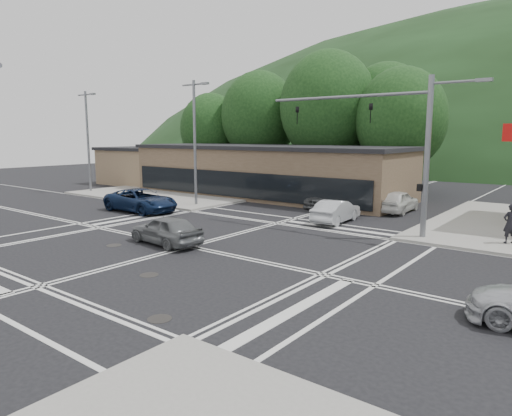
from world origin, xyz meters
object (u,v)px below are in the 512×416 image
Objects in this scene: car_queue_b at (397,201)px; car_queue_a at (336,211)px; car_grey_center at (166,230)px; car_northbound at (331,197)px; pedestrian at (510,224)px; car_blue_west at (141,200)px.

car_queue_a is at bearing 72.97° from car_queue_b.
car_queue_b is (5.45, 15.65, 0.05)m from car_grey_center.
car_queue_b is at bearing 9.89° from car_northbound.
car_northbound is 2.71× the size of pedestrian.
pedestrian is at bearing 174.57° from car_queue_a.
car_blue_west is 17.41m from car_queue_b.
pedestrian reaches higher than car_queue_a.
car_queue_b is at bearing -80.85° from pedestrian.
car_queue_a is at bearing -55.74° from car_northbound.
car_grey_center is 0.82× the size of car_northbound.
car_blue_west is 10.06m from car_grey_center.
pedestrian is at bearing -78.55° from car_blue_west.
car_queue_b is (1.60, 5.75, 0.08)m from car_queue_a.
car_northbound is at bearing -66.41° from pedestrian.
car_queue_b is 4.76m from car_northbound.
car_queue_b is 2.38× the size of pedestrian.
car_grey_center is 16.57m from car_queue_b.
car_grey_center is at bearing 69.33° from car_queue_b.
car_blue_west is 1.25× the size of car_queue_b.
pedestrian reaches higher than car_blue_west.
car_grey_center is at bearing -89.50° from car_northbound.
pedestrian is (12.38, -5.58, 0.35)m from car_northbound.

